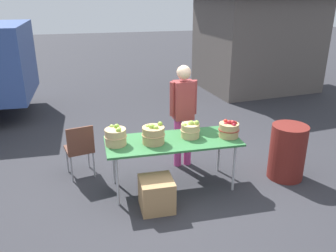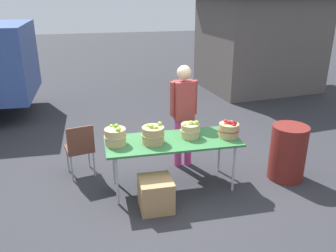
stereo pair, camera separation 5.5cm
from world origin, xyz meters
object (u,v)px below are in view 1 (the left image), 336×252
object	(u,v)px
market_table	(173,143)
vendor_adult	(183,109)
apple_basket_green_2	(190,130)
apple_basket_green_1	(153,134)
folding_chair	(80,147)
produce_crate	(157,194)
apple_basket_red_0	(229,129)
apple_basket_green_0	(116,136)
trash_barrel	(287,152)

from	to	relation	value
market_table	vendor_adult	size ratio (longest dim) A/B	1.13
vendor_adult	apple_basket_green_2	bearing A→B (deg)	81.56
market_table	apple_basket_green_1	xyz separation A→B (m)	(-0.28, -0.04, 0.17)
folding_chair	produce_crate	world-z (taller)	folding_chair
apple_basket_green_2	produce_crate	distance (m)	1.05
apple_basket_red_0	vendor_adult	distance (m)	0.86
apple_basket_green_0	folding_chair	bearing A→B (deg)	131.02
vendor_adult	trash_barrel	xyz separation A→B (m)	(1.45, -0.76, -0.56)
apple_basket_green_2	market_table	bearing A→B (deg)	-169.11
apple_basket_green_2	apple_basket_red_0	xyz separation A→B (m)	(0.55, -0.11, 0.00)
vendor_adult	folding_chair	distance (m)	1.70
market_table	produce_crate	size ratio (longest dim) A/B	4.37
folding_chair	produce_crate	bearing A→B (deg)	118.04
apple_basket_green_0	trash_barrel	size ratio (longest dim) A/B	0.36
produce_crate	trash_barrel	bearing A→B (deg)	10.23
apple_basket_green_2	produce_crate	bearing A→B (deg)	-137.92
apple_basket_green_1	apple_basket_green_2	distance (m)	0.56
apple_basket_red_0	folding_chair	bearing A→B (deg)	162.47
apple_basket_green_0	apple_basket_green_2	world-z (taller)	apple_basket_green_0
produce_crate	apple_basket_red_0	bearing A→B (deg)	20.94
trash_barrel	folding_chair	bearing A→B (deg)	166.59
market_table	apple_basket_red_0	bearing A→B (deg)	-3.92
apple_basket_green_2	produce_crate	xyz separation A→B (m)	(-0.61, -0.55, -0.64)
apple_basket_green_1	apple_basket_green_2	xyz separation A→B (m)	(0.56, 0.09, -0.02)
apple_basket_green_2	apple_basket_red_0	distance (m)	0.56
produce_crate	apple_basket_green_2	bearing A→B (deg)	42.08
market_table	trash_barrel	world-z (taller)	trash_barrel
apple_basket_red_0	folding_chair	world-z (taller)	apple_basket_red_0
apple_basket_green_2	apple_basket_red_0	bearing A→B (deg)	-11.17
apple_basket_green_1	produce_crate	xyz separation A→B (m)	(-0.06, -0.46, -0.66)
apple_basket_green_1	folding_chair	xyz separation A→B (m)	(-1.02, 0.65, -0.37)
apple_basket_green_0	apple_basket_green_1	distance (m)	0.52
apple_basket_green_1	folding_chair	size ratio (longest dim) A/B	0.38
trash_barrel	apple_basket_green_0	bearing A→B (deg)	176.74
market_table	produce_crate	xyz separation A→B (m)	(-0.34, -0.50, -0.49)
apple_basket_green_0	apple_basket_green_2	distance (m)	1.07
apple_basket_green_1	produce_crate	world-z (taller)	apple_basket_green_1
market_table	trash_barrel	distance (m)	1.80
folding_chair	apple_basket_green_2	bearing A→B (deg)	147.47
apple_basket_green_1	vendor_adult	xyz separation A→B (m)	(0.61, 0.68, 0.11)
apple_basket_green_0	apple_basket_red_0	xyz separation A→B (m)	(1.62, -0.08, -0.01)
apple_basket_green_1	apple_basket_red_0	size ratio (longest dim) A/B	1.08
apple_basket_red_0	trash_barrel	size ratio (longest dim) A/B	0.35
market_table	apple_basket_red_0	distance (m)	0.84
apple_basket_red_0	apple_basket_green_2	bearing A→B (deg)	168.83
folding_chair	apple_basket_green_0	bearing A→B (deg)	118.14
apple_basket_red_0	market_table	bearing A→B (deg)	176.08
market_table	apple_basket_green_0	xyz separation A→B (m)	(-0.80, 0.03, 0.17)
vendor_adult	folding_chair	xyz separation A→B (m)	(-1.63, -0.03, -0.48)
apple_basket_green_1	apple_basket_green_0	bearing A→B (deg)	172.83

